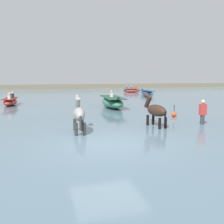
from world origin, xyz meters
The scene contains 11 objects.
ground_plane centered at (0.00, 0.00, 0.00)m, with size 120.00×120.00×0.00m, color #84755B.
water_surface centered at (0.00, 10.00, 0.21)m, with size 90.00×90.00×0.42m, color slate.
horse_lead_grey centered at (-0.71, 1.97, 1.16)m, with size 0.56×1.80×1.96m.
horse_trailing_dark_bay centered at (2.91, 2.21, 1.14)m, with size 0.70×1.78×1.93m.
boat_far_offshore centered at (10.31, 19.97, 0.69)m, with size 0.95×3.06×0.68m.
boat_mid_outer centered at (2.87, 9.50, 0.82)m, with size 1.66×4.21×1.27m.
boat_distant_east centered at (10.20, 25.23, 0.70)m, with size 2.52×1.28×0.99m.
boat_distant_west centered at (-4.71, 13.10, 0.72)m, with size 1.12×2.79×1.04m.
person_onlooker_left centered at (5.37, 2.07, 0.87)m, with size 0.33×0.22×1.63m.
channel_buoy centered at (5.14, 4.38, 0.58)m, with size 0.31×0.31×0.71m.
far_shoreline centered at (0.00, 38.50, 0.65)m, with size 80.00×2.40×1.30m, color gray.
Camera 1 is at (-2.11, -8.09, 2.78)m, focal length 39.16 mm.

